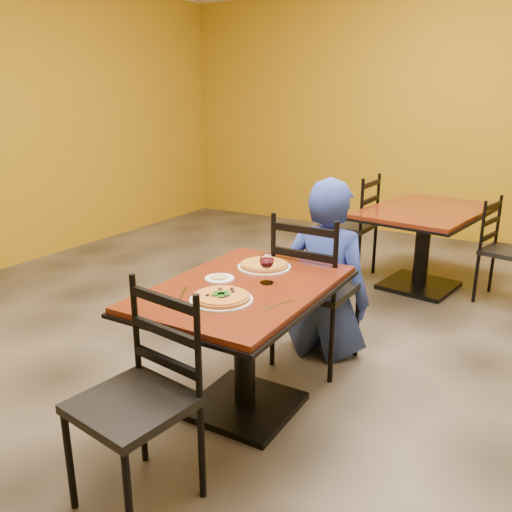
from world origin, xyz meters
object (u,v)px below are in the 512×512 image
Objects in this scene: side_plate at (220,279)px; chair_main_near at (132,406)px; plate_main at (221,300)px; chair_second_left at (348,226)px; chair_second_right at (509,253)px; table_main at (244,318)px; diner at (327,267)px; pizza_main at (221,297)px; plate_far at (264,267)px; chair_main_far at (317,288)px; wine_glass at (267,267)px; table_second at (424,229)px; pizza_far at (264,264)px.

chair_main_near is at bearing -81.12° from side_plate.
plate_main is (0.05, 0.59, 0.28)m from chair_main_near.
chair_second_left reaches higher than chair_second_right.
table_main is at bearing 169.74° from chair_second_right.
diner reaches higher than chair_second_right.
pizza_main reaches higher than side_plate.
table_main is at bearing 10.76° from chair_second_left.
chair_second_right is 0.73× the size of diner.
table_main is 3.97× the size of plate_far.
plate_main is at bearing -84.98° from table_main.
chair_main_far reaches higher than chair_main_near.
plate_main and side_plate have the same top height.
wine_glass is at bearing 13.09° from chair_second_left.
table_main is at bearing -136.79° from wine_glass.
plate_far is 0.27m from wine_glass.
chair_main_far reaches higher than plate_main.
table_main is 1.38× the size of chair_second_right.
table_second is at bearing 103.09° from chair_second_right.
table_second is at bearing 81.69° from table_main.
plate_main is (-0.08, -1.15, 0.15)m from diner.
pizza_main is at bearing -101.55° from wine_glass.
chair_second_right is at bearing 79.84° from chair_main_near.
chair_second_left reaches higher than pizza_far.
plate_far is at bearing 122.21° from wine_glass.
chair_main_near reaches higher than chair_second_right.
chair_main_far reaches higher than pizza_main.
chair_main_near reaches higher than table_second.
plate_main is 0.02m from pizza_main.
table_main is 2.54m from chair_second_left.
diner is (-0.27, -1.62, 0.05)m from table_second.
table_second is 1.55× the size of chair_main_near.
wine_glass is (0.12, 0.93, 0.36)m from chair_main_near.
wine_glass is (-0.01, -0.65, 0.33)m from chair_main_far.
chair_main_far is 0.81m from side_plate.
side_plate is at bearing 107.05° from chair_main_near.
side_plate is (-0.11, -0.30, 0.00)m from plate_far.
plate_far is at bearing 99.14° from table_main.
diner is 1.16m from pizza_main.
chair_main_near is at bearing -94.64° from plate_main.
chair_second_right is (0.72, -0.00, -0.12)m from table_second.
pizza_far is at bearing 99.14° from table_main.
pizza_main is at bearing 85.12° from diner.
table_second is 1.64m from diner.
table_main is 1.20× the size of chair_main_far.
side_plate is at bearing -101.83° from table_second.
chair_second_right is 2.98m from pizza_main.
diner reaches higher than side_plate.
table_second is 2.79m from plate_main.
chair_second_left is at bearing 97.95° from table_main.
plate_far is (-0.07, 0.55, 0.00)m from plate_main.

